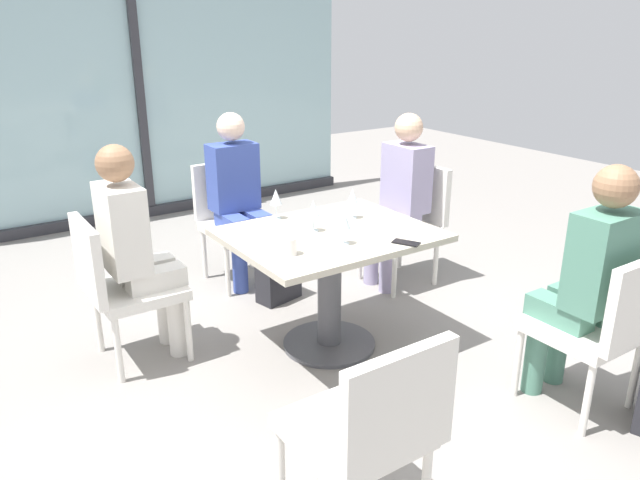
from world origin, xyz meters
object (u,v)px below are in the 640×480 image
at_px(coffee_cup, 290,246).
at_px(chair_front_left, 370,427).
at_px(dining_table_main, 330,263).
at_px(person_near_window, 238,192).
at_px(person_far_left, 135,244).
at_px(wine_glass_1, 276,198).
at_px(person_front_right, 588,276).
at_px(person_far_right, 399,192).
at_px(cell_phone_on_table, 406,243).
at_px(wine_glass_2, 352,197).
at_px(chair_far_left, 120,282).
at_px(chair_near_window, 232,215).
at_px(handbag_1, 279,281).
at_px(chair_front_right, 603,323).
at_px(wine_glass_3, 344,221).
at_px(chair_far_right, 409,217).
at_px(wine_glass_0, 313,209).

bearing_deg(coffee_cup, chair_front_left, -107.07).
height_order(dining_table_main, person_near_window, person_near_window).
distance_m(dining_table_main, person_far_left, 1.10).
bearing_deg(wine_glass_1, person_front_right, -61.48).
xyz_separation_m(person_near_window, person_far_right, (0.96, -0.66, 0.00)).
bearing_deg(dining_table_main, person_far_left, 152.30).
bearing_deg(dining_table_main, wine_glass_1, 108.77).
distance_m(dining_table_main, person_far_right, 1.10).
relative_size(person_far_right, cell_phone_on_table, 8.75).
relative_size(wine_glass_2, coffee_cup, 2.06).
xyz_separation_m(person_front_right, wine_glass_2, (-0.45, 1.30, 0.16)).
height_order(chair_far_left, coffee_cup, chair_far_left).
distance_m(chair_near_window, person_front_right, 2.55).
bearing_deg(handbag_1, chair_near_window, 85.11).
relative_size(chair_front_right, person_near_window, 0.69).
bearing_deg(wine_glass_3, person_far_right, 35.06).
bearing_deg(handbag_1, wine_glass_2, -85.03).
bearing_deg(chair_front_left, chair_far_right, 44.98).
height_order(chair_far_left, person_near_window, person_near_window).
height_order(person_far_left, wine_glass_0, person_far_left).
height_order(chair_far_left, person_far_right, person_far_right).
bearing_deg(chair_front_right, person_front_right, 90.00).
height_order(person_far_left, handbag_1, person_far_left).
bearing_deg(dining_table_main, chair_front_right, -60.84).
relative_size(person_front_right, coffee_cup, 14.00).
distance_m(person_far_left, wine_glass_3, 1.16).
distance_m(person_far_right, person_far_left, 1.92).
xyz_separation_m(wine_glass_1, wine_glass_3, (0.08, -0.59, 0.00)).
xyz_separation_m(dining_table_main, wine_glass_3, (-0.05, -0.21, 0.33)).
distance_m(wine_glass_3, coffee_cup, 0.33).
relative_size(chair_front_left, person_far_left, 0.69).
relative_size(chair_near_window, person_near_window, 0.69).
bearing_deg(chair_front_right, chair_front_left, 180.00).
distance_m(chair_front_right, coffee_cup, 1.57).
distance_m(chair_near_window, cell_phone_on_table, 1.70).
distance_m(person_front_right, person_near_window, 2.44).
distance_m(person_far_left, cell_phone_on_table, 1.49).
relative_size(chair_front_right, chair_front_left, 1.00).
bearing_deg(handbag_1, person_near_window, 86.98).
distance_m(chair_front_left, handbag_1, 2.18).
relative_size(chair_near_window, wine_glass_0, 4.70).
distance_m(wine_glass_3, handbag_1, 1.19).
relative_size(chair_near_window, chair_front_left, 1.00).
relative_size(chair_far_left, person_far_right, 0.69).
bearing_deg(chair_front_right, cell_phone_on_table, 118.41).
xyz_separation_m(chair_far_left, person_far_left, (0.11, -0.00, 0.20)).
bearing_deg(cell_phone_on_table, person_far_left, 115.74).
distance_m(chair_near_window, chair_front_left, 2.65).
relative_size(dining_table_main, chair_far_right, 1.30).
height_order(dining_table_main, wine_glass_0, wine_glass_0).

